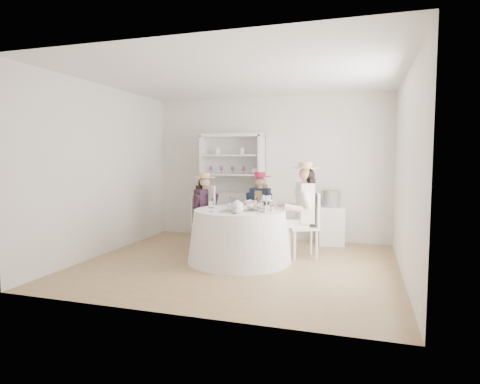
% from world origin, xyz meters
% --- Properties ---
extents(ground, '(4.50, 4.50, 0.00)m').
position_xyz_m(ground, '(0.00, 0.00, 0.00)').
color(ground, olive).
rests_on(ground, ground).
extents(ceiling, '(4.50, 4.50, 0.00)m').
position_xyz_m(ceiling, '(0.00, 0.00, 2.70)').
color(ceiling, white).
rests_on(ceiling, wall_back).
extents(wall_back, '(4.50, 0.00, 4.50)m').
position_xyz_m(wall_back, '(0.00, 2.00, 1.35)').
color(wall_back, silver).
rests_on(wall_back, ground).
extents(wall_front, '(4.50, 0.00, 4.50)m').
position_xyz_m(wall_front, '(0.00, -2.00, 1.35)').
color(wall_front, silver).
rests_on(wall_front, ground).
extents(wall_left, '(0.00, 4.50, 4.50)m').
position_xyz_m(wall_left, '(-2.25, 0.00, 1.35)').
color(wall_left, silver).
rests_on(wall_left, ground).
extents(wall_right, '(0.00, 4.50, 4.50)m').
position_xyz_m(wall_right, '(2.25, 0.00, 1.35)').
color(wall_right, silver).
rests_on(wall_right, ground).
extents(tea_table, '(1.56, 1.56, 0.78)m').
position_xyz_m(tea_table, '(-0.03, 0.17, 0.39)').
color(tea_table, white).
rests_on(tea_table, ground).
extents(hutch, '(1.25, 0.62, 2.00)m').
position_xyz_m(hutch, '(-0.66, 1.77, 0.71)').
color(hutch, silver).
rests_on(hutch, ground).
extents(side_table, '(0.51, 0.51, 0.68)m').
position_xyz_m(side_table, '(1.19, 1.75, 0.34)').
color(side_table, silver).
rests_on(side_table, ground).
extents(hatbox, '(0.36, 0.36, 0.29)m').
position_xyz_m(hatbox, '(1.19, 1.75, 0.83)').
color(hatbox, black).
rests_on(hatbox, side_table).
extents(guest_left, '(0.55, 0.51, 1.30)m').
position_xyz_m(guest_left, '(-0.82, 0.78, 0.73)').
color(guest_left, silver).
rests_on(guest_left, ground).
extents(guest_mid, '(0.48, 0.49, 1.30)m').
position_xyz_m(guest_mid, '(0.02, 1.18, 0.74)').
color(guest_mid, silver).
rests_on(guest_mid, ground).
extents(guest_right, '(0.62, 0.56, 1.48)m').
position_xyz_m(guest_right, '(0.85, 0.66, 0.84)').
color(guest_right, silver).
rests_on(guest_right, ground).
extents(spare_chair, '(0.62, 0.62, 1.09)m').
position_xyz_m(spare_chair, '(-0.73, 0.89, 0.58)').
color(spare_chair, silver).
rests_on(spare_chair, ground).
extents(teacup_a, '(0.10, 0.10, 0.06)m').
position_xyz_m(teacup_a, '(-0.25, 0.36, 0.81)').
color(teacup_a, white).
rests_on(teacup_a, tea_table).
extents(teacup_b, '(0.09, 0.09, 0.07)m').
position_xyz_m(teacup_b, '(-0.07, 0.47, 0.81)').
color(teacup_b, white).
rests_on(teacup_b, tea_table).
extents(teacup_c, '(0.10, 0.10, 0.08)m').
position_xyz_m(teacup_c, '(0.21, 0.28, 0.82)').
color(teacup_c, white).
rests_on(teacup_c, tea_table).
extents(flower_bowl, '(0.31, 0.31, 0.06)m').
position_xyz_m(flower_bowl, '(0.20, 0.17, 0.81)').
color(flower_bowl, white).
rests_on(flower_bowl, tea_table).
extents(flower_arrangement, '(0.20, 0.20, 0.08)m').
position_xyz_m(flower_arrangement, '(0.18, 0.10, 0.88)').
color(flower_arrangement, pink).
rests_on(flower_arrangement, tea_table).
extents(table_teapot, '(0.26, 0.19, 0.20)m').
position_xyz_m(table_teapot, '(0.06, -0.21, 0.86)').
color(table_teapot, white).
rests_on(table_teapot, tea_table).
extents(sandwich_plate, '(0.26, 0.26, 0.06)m').
position_xyz_m(sandwich_plate, '(-0.10, -0.14, 0.80)').
color(sandwich_plate, white).
rests_on(sandwich_plate, tea_table).
extents(cupcake_stand, '(0.24, 0.24, 0.23)m').
position_xyz_m(cupcake_stand, '(0.41, 0.07, 0.86)').
color(cupcake_stand, white).
rests_on(cupcake_stand, tea_table).
extents(stemware_set, '(0.99, 0.99, 0.15)m').
position_xyz_m(stemware_set, '(-0.03, 0.17, 0.85)').
color(stemware_set, white).
rests_on(stemware_set, tea_table).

